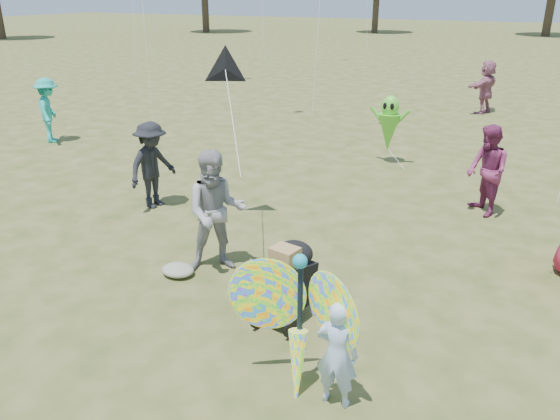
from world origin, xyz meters
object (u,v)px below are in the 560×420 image
(crowd_b, at_px, (152,165))
(jogging_stroller, at_px, (288,277))
(crowd_e, at_px, (487,171))
(crowd_i, at_px, (49,110))
(crowd_j, at_px, (486,87))
(adult_man, at_px, (216,212))
(child_girl, at_px, (337,354))
(alien_kite, at_px, (389,126))
(butterfly_kite, at_px, (299,322))

(crowd_b, distance_m, jogging_stroller, 4.93)
(crowd_e, xyz_separation_m, jogging_stroller, (-1.89, -5.06, -0.28))
(crowd_i, relative_size, crowd_j, 0.99)
(adult_man, height_order, crowd_j, adult_man)
(jogging_stroller, bearing_deg, adult_man, 164.87)
(child_girl, bearing_deg, crowd_j, -90.63)
(crowd_j, bearing_deg, crowd_e, 27.42)
(child_girl, xyz_separation_m, crowd_b, (-5.39, 3.81, 0.26))
(adult_man, bearing_deg, crowd_i, 117.67)
(crowd_b, height_order, alien_kite, crowd_b)
(adult_man, xyz_separation_m, crowd_j, (2.28, 14.36, -0.04))
(crowd_b, relative_size, crowd_i, 0.96)
(adult_man, distance_m, crowd_b, 3.14)
(crowd_i, relative_size, jogging_stroller, 1.68)
(alien_kite, bearing_deg, crowd_b, -124.36)
(crowd_b, distance_m, crowd_i, 6.59)
(alien_kite, bearing_deg, adult_man, -97.05)
(child_girl, height_order, alien_kite, alien_kite)
(crowd_j, height_order, jogging_stroller, crowd_j)
(child_girl, distance_m, crowd_i, 13.15)
(adult_man, distance_m, crowd_i, 9.72)
(jogging_stroller, bearing_deg, child_girl, -36.40)
(adult_man, bearing_deg, alien_kite, 48.77)
(crowd_e, bearing_deg, crowd_j, 152.48)
(child_girl, relative_size, jogging_stroller, 1.14)
(adult_man, height_order, crowd_i, adult_man)
(butterfly_kite, bearing_deg, child_girl, -7.09)
(child_girl, height_order, adult_man, adult_man)
(child_girl, height_order, crowd_b, crowd_b)
(crowd_e, distance_m, butterfly_kite, 6.39)
(jogging_stroller, distance_m, butterfly_kite, 1.43)
(crowd_e, distance_m, jogging_stroller, 5.41)
(adult_man, relative_size, crowd_b, 1.11)
(jogging_stroller, bearing_deg, alien_kite, 106.86)
(adult_man, relative_size, alien_kite, 1.12)
(crowd_i, bearing_deg, jogging_stroller, -158.41)
(crowd_b, distance_m, butterfly_kite, 6.19)
(child_girl, bearing_deg, jogging_stroller, -49.86)
(butterfly_kite, height_order, alien_kite, alien_kite)
(child_girl, distance_m, crowd_e, 6.38)
(butterfly_kite, bearing_deg, crowd_b, 142.67)
(adult_man, distance_m, crowd_e, 5.52)
(adult_man, height_order, butterfly_kite, adult_man)
(crowd_b, height_order, butterfly_kite, crowd_b)
(jogging_stroller, bearing_deg, crowd_i, 163.27)
(crowd_i, height_order, crowd_j, crowd_j)
(crowd_e, distance_m, crowd_j, 10.16)
(adult_man, height_order, jogging_stroller, adult_man)
(jogging_stroller, xyz_separation_m, alien_kite, (-0.76, 7.58, 0.36))
(adult_man, relative_size, crowd_j, 1.05)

